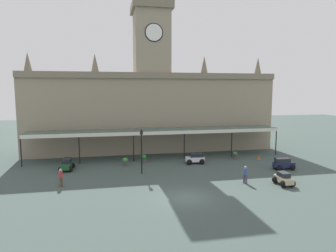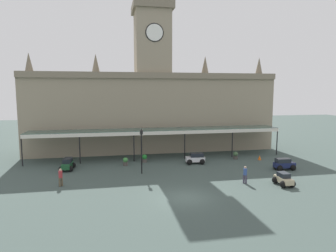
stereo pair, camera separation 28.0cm
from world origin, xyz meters
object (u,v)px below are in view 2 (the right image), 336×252
at_px(traffic_cone, 260,157).
at_px(car_white_estate, 195,159).
at_px(pedestrian_crossing_forecourt, 61,177).
at_px(planter_forecourt_centre, 145,158).
at_px(car_navy_estate, 284,165).
at_px(pedestrian_beside_cars, 245,174).
at_px(car_beige_sedan, 284,180).
at_px(planter_near_kerb, 236,155).
at_px(car_green_estate, 67,165).
at_px(victorian_lamppost, 142,146).
at_px(planter_by_canopy, 125,161).

bearing_deg(traffic_cone, car_white_estate, -178.06).
height_order(car_white_estate, traffic_cone, car_white_estate).
height_order(car_white_estate, pedestrian_crossing_forecourt, pedestrian_crossing_forecourt).
bearing_deg(pedestrian_crossing_forecourt, planter_forecourt_centre, 41.45).
distance_m(car_navy_estate, planter_forecourt_centre, 16.09).
bearing_deg(pedestrian_beside_cars, car_beige_sedan, -19.51).
height_order(pedestrian_beside_cars, planter_near_kerb, pedestrian_beside_cars).
relative_size(car_green_estate, victorian_lamppost, 0.48).
xyz_separation_m(victorian_lamppost, planter_near_kerb, (12.45, 4.31, -2.49)).
distance_m(car_beige_sedan, pedestrian_beside_cars, 3.51).
xyz_separation_m(car_green_estate, car_beige_sedan, (20.49, -9.25, -0.06)).
xyz_separation_m(car_beige_sedan, victorian_lamppost, (-12.56, 6.27, 2.47)).
bearing_deg(car_green_estate, planter_near_kerb, 3.74).
relative_size(pedestrian_beside_cars, traffic_cone, 2.70).
distance_m(traffic_cone, planter_forecourt_centre, 14.51).
bearing_deg(car_navy_estate, car_white_estate, 153.45).
bearing_deg(traffic_cone, victorian_lamppost, -167.76).
height_order(car_white_estate, car_beige_sedan, car_white_estate).
bearing_deg(planter_forecourt_centre, pedestrian_beside_cars, -49.61).
bearing_deg(pedestrian_beside_cars, planter_near_kerb, 71.36).
height_order(car_white_estate, planter_near_kerb, car_white_estate).
xyz_separation_m(car_beige_sedan, planter_near_kerb, (-0.11, 10.59, -0.01)).
bearing_deg(planter_forecourt_centre, car_navy_estate, -22.82).
relative_size(pedestrian_beside_cars, planter_forecourt_centre, 1.74).
xyz_separation_m(car_beige_sedan, pedestrian_beside_cars, (-3.29, 1.16, 0.41)).
height_order(pedestrian_beside_cars, victorian_lamppost, victorian_lamppost).
distance_m(pedestrian_beside_cars, planter_by_canopy, 13.96).
height_order(car_white_estate, planter_forecourt_centre, car_white_estate).
height_order(car_beige_sedan, victorian_lamppost, victorian_lamppost).
distance_m(car_white_estate, pedestrian_beside_cars, 8.52).
distance_m(pedestrian_crossing_forecourt, traffic_cone, 23.77).
relative_size(victorian_lamppost, planter_by_canopy, 4.97).
distance_m(car_navy_estate, planter_by_canopy, 17.95).
bearing_deg(traffic_cone, car_green_estate, -179.19).
bearing_deg(pedestrian_beside_cars, victorian_lamppost, 151.13).
bearing_deg(car_beige_sedan, car_white_estate, 121.94).
distance_m(victorian_lamppost, planter_by_canopy, 4.72).
bearing_deg(car_white_estate, car_green_estate, -179.84).
distance_m(traffic_cone, planter_near_kerb, 2.99).
bearing_deg(victorian_lamppost, car_white_estate, 24.08).
bearing_deg(victorian_lamppost, pedestrian_beside_cars, -28.87).
bearing_deg(planter_by_canopy, car_navy_estate, -16.57).
bearing_deg(car_white_estate, traffic_cone, 1.94).
relative_size(car_navy_estate, victorian_lamppost, 0.48).
bearing_deg(car_beige_sedan, car_navy_estate, 57.40).
bearing_deg(car_beige_sedan, traffic_cone, 74.25).
bearing_deg(planter_forecourt_centre, pedestrian_crossing_forecourt, -138.55).
xyz_separation_m(car_green_estate, planter_near_kerb, (20.38, 1.33, -0.07)).
distance_m(car_white_estate, planter_by_canopy, 8.34).
height_order(car_beige_sedan, planter_by_canopy, car_beige_sedan).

